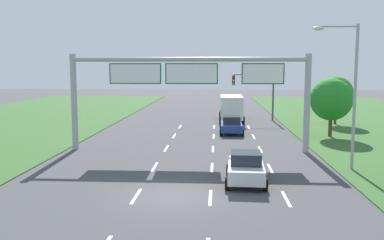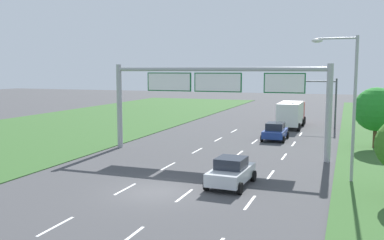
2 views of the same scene
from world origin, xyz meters
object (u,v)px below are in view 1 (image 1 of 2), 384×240
Objects in this scene: car_lead_silver at (231,125)px; box_truck at (231,107)px; traffic_light_mast at (256,87)px; roadside_tree_mid at (331,100)px; roadside_tree_far at (336,93)px; sign_gantry at (190,82)px; car_near_red at (246,168)px; street_lamp at (349,84)px.

car_lead_silver is 9.75m from box_truck.
traffic_light_mast is 12.78m from roadside_tree_mid.
box_truck is 1.54× the size of roadside_tree_far.
traffic_light_mast is 1.09× the size of roadside_tree_mid.
sign_gantry is 3.37× the size of roadside_tree_mid.
box_truck is at bearing 92.43° from car_near_red.
car_lead_silver is at bearing 170.18° from roadside_tree_mid.
car_near_red is 0.80× the size of roadside_tree_mid.
sign_gantry is (-3.50, 8.50, 4.18)m from car_near_red.
traffic_light_mast is 1.09× the size of roadside_tree_far.
roadside_tree_mid is (8.32, 15.39, 2.48)m from car_near_red.
street_lamp reaches higher than car_lead_silver.
roadside_tree_mid is at bearing -64.86° from traffic_light_mast.
box_truck is (0.06, 26.58, 0.81)m from car_near_red.
box_truck is at bearing -172.68° from traffic_light_mast.
roadside_tree_mid is at bearing -107.79° from roadside_tree_far.
car_near_red is at bearing -90.04° from box_truck.
roadside_tree_far is at bearing -14.38° from box_truck.
roadside_tree_far is (14.50, 15.26, -1.58)m from sign_gantry.
sign_gantry is 21.11m from roadside_tree_far.
sign_gantry is at bearing 150.89° from street_lamp.
box_truck is 0.93× the size of street_lamp.
roadside_tree_far is at bearing 67.72° from car_near_red.
car_near_red is 0.73× the size of traffic_light_mast.
car_lead_silver is 10.98m from traffic_light_mast.
sign_gantry reaches higher than roadside_tree_mid.
sign_gantry is at bearing -109.12° from traffic_light_mast.
street_lamp reaches higher than car_near_red.
roadside_tree_mid is at bearing 30.25° from sign_gantry.
sign_gantry is (-3.56, -18.08, 3.37)m from box_truck.
car_lead_silver is at bearing 68.50° from sign_gantry.
roadside_tree_mid is at bearing 64.19° from car_near_red.
car_near_red is at bearing -96.13° from traffic_light_mast.
car_near_red is at bearing -89.12° from car_lead_silver.
traffic_light_mast is at bearing 158.54° from roadside_tree_far.
box_truck is 1.41× the size of traffic_light_mast.
roadside_tree_mid is (2.26, 12.21, -1.79)m from street_lamp.
roadside_tree_mid is (5.42, -11.55, -0.58)m from traffic_light_mast.
street_lamp is at bearing -75.54° from box_truck.
street_lamp reaches higher than roadside_tree_far.
street_lamp is 1.66× the size of roadside_tree_mid.
car_near_red is 0.24× the size of sign_gantry.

